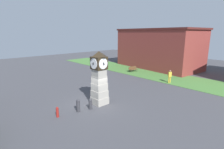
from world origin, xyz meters
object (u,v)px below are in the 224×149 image
bollard_near_tower (90,104)px  bollard_far_row (57,112)px  clock_tower (99,79)px  bollard_mid_row (78,105)px  bench (133,69)px  pedestrian_crossing_lot (170,76)px

bollard_near_tower → bollard_far_row: bollard_near_tower is taller
clock_tower → bollard_far_row: bearing=-91.6°
bollard_mid_row → bollard_far_row: bollard_mid_row is taller
bollard_near_tower → clock_tower: bearing=107.7°
bollard_far_row → bench: 17.89m
bollard_near_tower → bollard_far_row: bearing=-101.2°
bollard_mid_row → bollard_far_row: size_ratio=1.31×
bollard_mid_row → bench: size_ratio=0.66×
bollard_near_tower → bollard_mid_row: size_ratio=0.84×
bollard_mid_row → bollard_far_row: bearing=-98.8°
clock_tower → bollard_mid_row: clock_tower is taller
bench → bollard_far_row: bearing=-68.0°
pedestrian_crossing_lot → bollard_mid_row: bearing=-92.8°
clock_tower → bollard_mid_row: (0.15, -2.37, -1.82)m
bollard_far_row → bollard_mid_row: bearing=81.2°
bollard_near_tower → pedestrian_crossing_lot: bearing=88.2°
clock_tower → bollard_mid_row: 2.99m
clock_tower → pedestrian_crossing_lot: (0.81, 10.88, -1.39)m
bench → pedestrian_crossing_lot: pedestrian_crossing_lot is taller
bollard_far_row → clock_tower: bearing=88.4°
bollard_far_row → bench: bench is taller
bollard_near_tower → bench: bearing=117.6°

